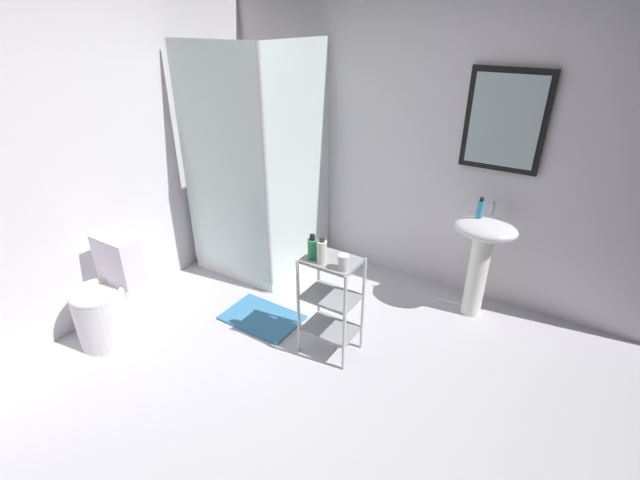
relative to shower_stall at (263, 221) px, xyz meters
The scene contains 13 objects.
ground_plane 1.77m from the shower_stall, 46.04° to the right, with size 4.20×4.20×0.02m, color silver.
wall_back 1.56m from the shower_stall, 27.68° to the left, with size 4.20×0.14×2.50m.
wall_left 1.60m from the shower_stall, 118.64° to the right, with size 0.10×4.20×2.50m, color silver.
shower_stall is the anchor object (origin of this frame).
pedestal_sink 1.90m from the shower_stall, ahead, with size 0.46×0.37×0.81m.
sink_faucet 1.95m from the shower_stall, 12.53° to the left, with size 0.03×0.03×0.10m, color silver.
toilet 1.47m from the shower_stall, 101.81° to the right, with size 0.37×0.49×0.76m.
storage_cart 1.33m from the shower_stall, 31.29° to the right, with size 0.38×0.28×0.74m.
hand_soap_bottle 1.88m from the shower_stall, 10.34° to the left, with size 0.05×0.05×0.16m.
lotion_bottle_white 1.40m from the shower_stall, 34.49° to the right, with size 0.06×0.06×0.18m.
body_wash_bottle_green 1.32m from the shower_stall, 36.00° to the right, with size 0.06×0.06×0.17m.
rinse_cup 1.52m from the shower_stall, 31.06° to the right, with size 0.07×0.07×0.10m, color silver.
bath_mat 0.96m from the shower_stall, 53.78° to the right, with size 0.60×0.40×0.02m, color teal.
Camera 1 is at (1.24, -1.63, 2.16)m, focal length 25.01 mm.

